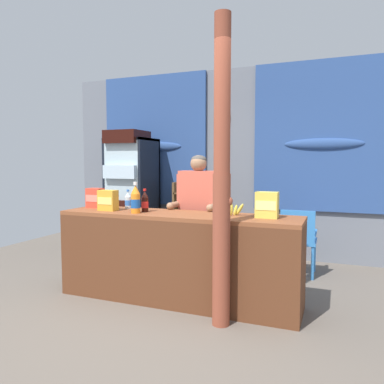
% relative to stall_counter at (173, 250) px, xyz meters
% --- Properties ---
extents(ground_plane, '(7.66, 7.66, 0.00)m').
position_rel_stall_counter_xyz_m(ground_plane, '(0.03, 0.64, -0.57)').
color(ground_plane, '#665B51').
extents(back_wall_curtained, '(5.70, 0.22, 2.89)m').
position_rel_stall_counter_xyz_m(back_wall_curtained, '(0.03, 2.30, 0.94)').
color(back_wall_curtained, slate).
rests_on(back_wall_curtained, ground).
extents(stall_counter, '(2.55, 0.59, 0.93)m').
position_rel_stall_counter_xyz_m(stall_counter, '(0.00, 0.00, 0.00)').
color(stall_counter, brown).
rests_on(stall_counter, ground).
extents(timber_post, '(0.18, 0.16, 2.72)m').
position_rel_stall_counter_xyz_m(timber_post, '(0.60, -0.30, 0.74)').
color(timber_post, brown).
rests_on(timber_post, ground).
extents(drink_fridge, '(0.66, 0.73, 1.94)m').
position_rel_stall_counter_xyz_m(drink_fridge, '(-1.50, 1.70, 0.49)').
color(drink_fridge, black).
rests_on(drink_fridge, ground).
extents(bottle_shelf_rack, '(0.48, 0.28, 1.14)m').
position_rel_stall_counter_xyz_m(bottle_shelf_rack, '(-0.64, 2.02, 0.03)').
color(bottle_shelf_rack, brown).
rests_on(bottle_shelf_rack, ground).
extents(plastic_lawn_chair, '(0.45, 0.45, 0.86)m').
position_rel_stall_counter_xyz_m(plastic_lawn_chair, '(1.09, 1.45, -0.07)').
color(plastic_lawn_chair, '#3884D6').
rests_on(plastic_lawn_chair, ground).
extents(shopkeeper, '(0.55, 0.42, 1.54)m').
position_rel_stall_counter_xyz_m(shopkeeper, '(0.03, 0.63, 0.41)').
color(shopkeeper, '#28282D').
rests_on(shopkeeper, ground).
extents(soda_bottle_orange_soda, '(0.10, 0.10, 0.33)m').
position_rel_stall_counter_xyz_m(soda_bottle_orange_soda, '(-0.41, -0.04, 0.50)').
color(soda_bottle_orange_soda, orange).
rests_on(soda_bottle_orange_soda, stall_counter).
extents(soda_bottle_cola, '(0.07, 0.07, 0.25)m').
position_rel_stall_counter_xyz_m(soda_bottle_cola, '(-0.38, 0.10, 0.47)').
color(soda_bottle_cola, black).
rests_on(soda_bottle_cola, stall_counter).
extents(soda_bottle_water, '(0.07, 0.07, 0.22)m').
position_rel_stall_counter_xyz_m(soda_bottle_water, '(-0.69, 0.27, 0.45)').
color(soda_bottle_water, silver).
rests_on(soda_bottle_water, stall_counter).
extents(snack_box_crackers, '(0.19, 0.13, 0.23)m').
position_rel_stall_counter_xyz_m(snack_box_crackers, '(-1.10, 0.21, 0.47)').
color(snack_box_crackers, '#E5422D').
rests_on(snack_box_crackers, stall_counter).
extents(snack_box_instant_noodle, '(0.21, 0.12, 0.25)m').
position_rel_stall_counter_xyz_m(snack_box_instant_noodle, '(0.92, 0.14, 0.48)').
color(snack_box_instant_noodle, '#EAD14C').
rests_on(snack_box_instant_noodle, stall_counter).
extents(snack_box_choco_powder, '(0.20, 0.13, 0.22)m').
position_rel_stall_counter_xyz_m(snack_box_choco_powder, '(-0.80, 0.04, 0.47)').
color(snack_box_choco_powder, gold).
rests_on(snack_box_choco_powder, stall_counter).
extents(banana_bunch, '(0.27, 0.06, 0.16)m').
position_rel_stall_counter_xyz_m(banana_bunch, '(0.55, 0.19, 0.42)').
color(banana_bunch, '#DBCC42').
rests_on(banana_bunch, stall_counter).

